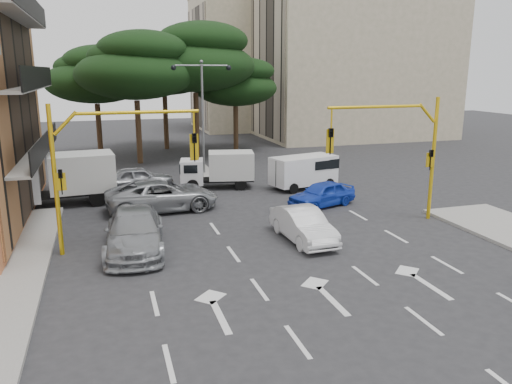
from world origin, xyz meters
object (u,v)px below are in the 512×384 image
Objects in this scene: car_silver_cross_a at (162,195)px; box_truck_b at (218,170)px; street_lamp_center at (202,97)px; car_silver_wagon at (135,231)px; signal_mast_left at (102,157)px; car_silver_cross_b at (139,178)px; car_blue_compact at (322,194)px; signal_mast_right at (402,143)px; box_truck_a at (62,180)px; van_white at (304,172)px; car_white_hatch at (303,225)px.

box_truck_b is at bearing -46.70° from car_silver_cross_a.
street_lamp_center is 1.37× the size of car_silver_wagon.
car_silver_wagon is at bearing 161.87° from box_truck_b.
car_silver_wagon is at bearing -19.24° from signal_mast_left.
car_silver_cross_b is (-4.76, -3.31, -4.71)m from street_lamp_center.
car_blue_compact is 11.57m from car_silver_cross_b.
signal_mast_right is 12.92m from car_silver_wagon.
car_silver_wagon is 9.14m from box_truck_a.
car_silver_cross_a is at bearing -114.61° from street_lamp_center.
van_white reaches higher than car_silver_wagon.
box_truck_b reaches higher than car_silver_wagon.
signal_mast_right is 1.50× the size of car_blue_compact.
car_blue_compact is at bearing -113.79° from box_truck_a.
van_white is at bearing -77.81° from car_silver_cross_a.
signal_mast_left is at bearing 156.52° from box_truck_b.
car_white_hatch reaches higher than car_blue_compact.
car_silver_wagon is (-10.20, -4.08, 0.14)m from car_blue_compact.
car_silver_wagon is 11.11m from car_silver_cross_b.
van_white is 0.89× the size of box_truck_b.
car_silver_cross_b is at bearing 137.24° from signal_mast_right.
car_silver_cross_a reaches higher than car_white_hatch.
signal_mast_left is at bearing 180.00° from signal_mast_right.
car_silver_wagon is (-12.55, -0.37, -3.06)m from signal_mast_right.
box_truck_a reaches higher than car_white_hatch.
car_silver_cross_b is 4.92m from box_truck_b.
signal_mast_right is 15.65m from street_lamp_center.
car_blue_compact is 4.40m from van_white.
signal_mast_right and signal_mast_left have the same top height.
car_silver_wagon is at bearing -66.20° from van_white.
signal_mast_right is at bearing -120.68° from car_silver_cross_a.
box_truck_b is (0.04, -4.30, -4.29)m from street_lamp_center.
street_lamp_center is 7.47m from car_silver_cross_b.
signal_mast_right is at bearing -133.45° from box_truck_b.
box_truck_b is at bearing 65.17° from car_silver_wagon.
signal_mast_right is 13.61m from signal_mast_left.
car_silver_wagon is at bearing -164.61° from box_truck_a.
car_blue_compact is at bearing 122.31° from signal_mast_right.
signal_mast_left is 8.80m from box_truck_a.
car_blue_compact is 0.95× the size of car_silver_cross_b.
car_silver_cross_a is at bearing -175.70° from car_silver_cross_b.
box_truck_a is (-14.16, 0.11, 0.37)m from van_white.
car_silver_wagon reaches higher than car_blue_compact.
car_white_hatch is at bearing -137.86° from box_truck_a.
box_truck_b is at bearing -163.45° from car_blue_compact.
box_truck_b is at bearing -106.19° from car_silver_cross_b.
car_silver_cross_b is at bearing 5.06° from car_silver_cross_a.
signal_mast_right is 5.43m from car_blue_compact.
car_silver_cross_b is at bearing -145.17° from street_lamp_center.
signal_mast_right is 1.06× the size of car_silver_wagon.
signal_mast_right reaches higher than car_silver_wagon.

